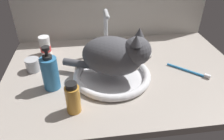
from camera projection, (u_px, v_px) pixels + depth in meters
The scene contains 10 objects.
countertop at pixel (124, 74), 97.31cm from camera, with size 104.94×70.42×3.00cm, color #ADA399.
backsplash_wall at pixel (113, 10), 117.69cm from camera, with size 104.94×2.40×37.73cm, color beige.
sink_basin at pixel (112, 75), 91.36cm from camera, with size 32.79×32.79×3.01cm.
faucet at pixel (106, 38), 104.90cm from camera, with size 19.48×11.14×22.82cm.
cat at pixel (117, 55), 85.32cm from camera, with size 36.00×25.37×19.52cm.
soap_pump_bottle at pixel (50, 73), 82.82cm from camera, with size 6.43×6.43×18.23cm.
metal_jar at pixel (33, 65), 95.29cm from camera, with size 6.24×6.24×5.79cm.
amber_bottle at pixel (73, 98), 72.65cm from camera, with size 5.05×5.05×11.93cm.
pill_bottle at pixel (45, 46), 107.13cm from camera, with size 5.32×5.32×9.39cm.
toothbrush at pixel (189, 71), 95.40cm from camera, with size 14.81×14.06×1.70cm.
Camera 1 is at (-15.98, -78.60, 56.88)cm, focal length 34.54 mm.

